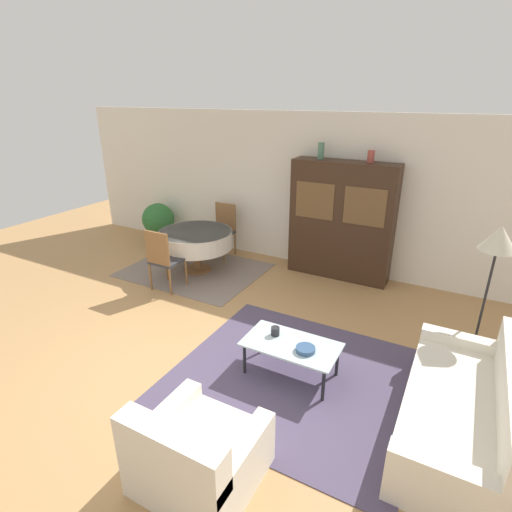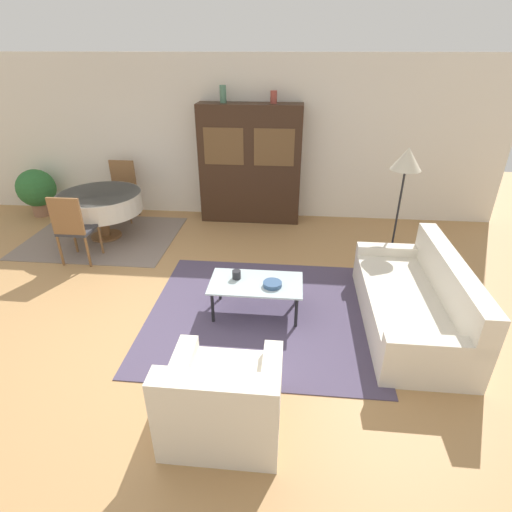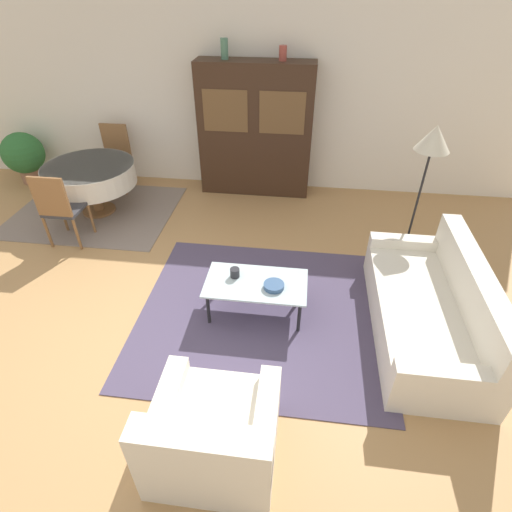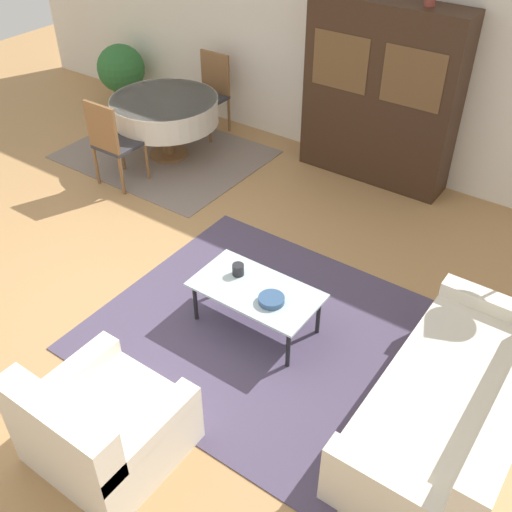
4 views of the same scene
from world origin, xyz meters
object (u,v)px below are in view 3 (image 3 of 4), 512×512
dining_table (90,175)px  dining_chair_far (115,154)px  floor_lamp (433,145)px  vase_short (283,53)px  coffee_table (256,285)px  vase_tall (224,49)px  armchair (213,436)px  potted_plant (24,155)px  cup (235,273)px  dining_chair_near (59,206)px  display_cabinet (255,131)px  bowl (274,286)px  couch (431,310)px

dining_table → dining_chair_far: (0.00, 0.87, -0.02)m
floor_lamp → vase_short: 2.41m
coffee_table → vase_tall: bearing=105.6°
armchair → potted_plant: bearing=134.0°
dining_chair_far → floor_lamp: floor_lamp is taller
armchair → cup: size_ratio=9.16×
armchair → dining_chair_near: size_ratio=0.90×
floor_lamp → cup: size_ratio=16.65×
coffee_table → vase_short: (0.00, 2.87, 1.69)m
display_cabinet → floor_lamp: bearing=-34.1°
dining_chair_near → potted_plant: bearing=133.2°
armchair → cup: (-0.12, 1.67, 0.17)m
coffee_table → vase_tall: (-0.80, 2.87, 1.73)m
display_cabinet → dining_table: bearing=-155.8°
display_cabinet → bowl: bearing=-79.1°
couch → floor_lamp: 1.85m
dining_chair_near → cup: bearing=-20.7°
dining_chair_far → potted_plant: 1.60m
dining_chair_far → floor_lamp: size_ratio=0.61×
display_cabinet → dining_chair_near: (-2.27, -1.89, -0.42)m
coffee_table → dining_table: (-2.64, 1.85, 0.22)m
armchair → display_cabinet: display_cabinet is taller
armchair → dining_chair_far: dining_chair_far is taller
armchair → bowl: armchair is taller
dining_chair_near → dining_chair_far: size_ratio=1.00×
floor_lamp → vase_tall: vase_tall is taller
bowl → potted_plant: 5.21m
display_cabinet → dining_chair_far: 2.31m
dining_table → dining_chair_near: bearing=-90.0°
couch → dining_chair_far: size_ratio=1.99×
dining_table → vase_tall: vase_tall is taller
potted_plant → vase_short: bearing=2.5°
cup → vase_short: bearing=85.3°
couch → dining_chair_far: 5.20m
display_cabinet → bowl: size_ratio=9.43×
cup → potted_plant: potted_plant is taller
cup → bowl: cup is taller
bowl → dining_chair_near: bearing=159.8°
armchair → floor_lamp: floor_lamp is taller
dining_table → vase_tall: size_ratio=4.88×
vase_short → couch: bearing=-59.0°
potted_plant → floor_lamp: bearing=-12.0°
coffee_table → floor_lamp: floor_lamp is taller
dining_table → coffee_table: bearing=-35.0°
couch → cup: 2.00m
dining_table → vase_short: bearing=21.1°
bowl → potted_plant: bearing=148.3°
dining_chair_near → vase_short: (2.64, 1.89, 1.50)m
display_cabinet → vase_short: bearing=0.1°
couch → dining_chair_far: (-4.40, 2.77, 0.29)m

